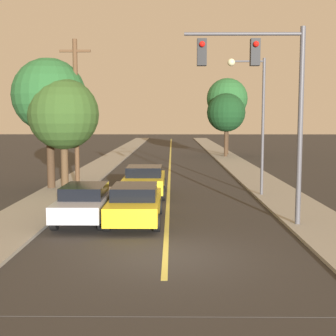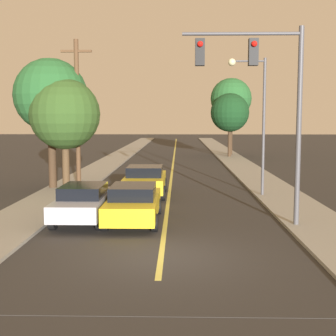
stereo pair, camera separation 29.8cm
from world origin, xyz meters
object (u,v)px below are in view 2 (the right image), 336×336
traffic_signal_mast (264,86)px  tree_left_far (65,114)px  car_near_lane_front (134,203)px  car_outer_lane_front (84,201)px  car_near_lane_second (145,180)px  tree_right_near (230,113)px  tree_right_far (231,99)px  tree_left_near (51,96)px  streetlamp_right (255,107)px  utility_pole_left (77,112)px

traffic_signal_mast → tree_left_far: (-8.73, 7.75, -0.89)m
car_near_lane_front → car_outer_lane_front: 1.85m
car_near_lane_second → tree_left_far: bearing=165.2°
car_near_lane_front → tree_left_far: bearing=120.9°
car_near_lane_front → tree_left_far: size_ratio=0.82×
tree_left_far → car_outer_lane_front: bearing=-71.2°
car_outer_lane_front → tree_right_near: 29.93m
traffic_signal_mast → tree_left_far: 11.71m
tree_right_far → car_outer_lane_front: bearing=-105.9°
car_outer_lane_front → tree_left_far: 7.96m
car_near_lane_second → tree_left_near: bearing=159.5°
streetlamp_right → tree_left_far: bearing=172.0°
car_near_lane_second → tree_right_near: size_ratio=0.72×
utility_pole_left → tree_left_near: (-1.49, 0.39, 0.85)m
traffic_signal_mast → streetlamp_right: bearing=83.4°
car_near_lane_second → traffic_signal_mast: bearing=-55.6°
tree_left_far → tree_right_near: (10.77, 21.62, 0.34)m
car_near_lane_second → streetlamp_right: size_ratio=0.67×
utility_pole_left → tree_right_near: 23.53m
streetlamp_right → tree_left_far: 9.57m
utility_pole_left → car_near_lane_front: bearing=-63.9°
utility_pole_left → tree_right_far: size_ratio=1.00×
streetlamp_right → car_outer_lane_front: bearing=-142.2°
car_outer_lane_front → tree_left_near: tree_left_near is taller
utility_pole_left → tree_left_near: size_ratio=1.13×
car_near_lane_second → tree_right_near: (6.58, 22.73, 3.58)m
car_near_lane_second → traffic_signal_mast: (4.54, -6.64, 4.12)m
streetlamp_right → utility_pole_left: bearing=168.9°
car_near_lane_second → streetlamp_right: streetlamp_right is taller
car_near_lane_second → car_outer_lane_front: (-1.85, -5.76, -0.03)m
car_outer_lane_front → utility_pole_left: bearing=103.7°
traffic_signal_mast → tree_left_near: tree_left_near is taller
streetlamp_right → utility_pole_left: (-8.91, 1.76, -0.22)m
traffic_signal_mast → tree_right_near: 29.44m
tree_right_near → streetlamp_right: bearing=-93.2°
streetlamp_right → utility_pole_left: utility_pole_left is taller
car_near_lane_second → utility_pole_left: size_ratio=0.57×
traffic_signal_mast → car_outer_lane_front: bearing=172.2°
tree_right_near → traffic_signal_mast: bearing=-94.0°
traffic_signal_mast → tree_left_far: traffic_signal_mast is taller
tree_left_near → tree_right_far: size_ratio=0.88×
utility_pole_left → tree_right_near: size_ratio=1.26×
car_near_lane_second → tree_left_near: size_ratio=0.64×
car_near_lane_front → streetlamp_right: size_ratio=0.72×
utility_pole_left → tree_right_far: bearing=65.9°
car_outer_lane_front → streetlamp_right: (7.13, 5.53, 3.62)m
car_near_lane_front → tree_left_near: 10.25m
car_near_lane_second → tree_left_near: tree_left_near is taller
car_near_lane_front → car_near_lane_second: 5.89m
car_near_lane_front → car_near_lane_second: (0.00, 5.89, 0.06)m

